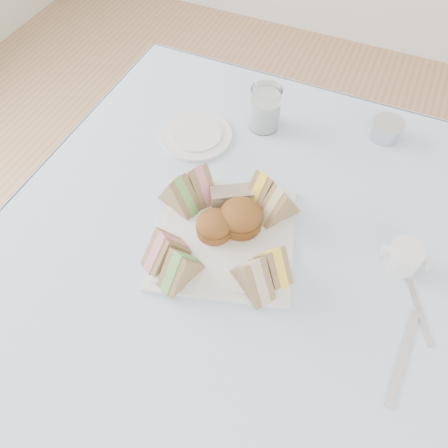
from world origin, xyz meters
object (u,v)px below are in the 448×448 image
at_px(table, 248,321).
at_px(serving_plate, 224,237).
at_px(water_glass, 265,108).
at_px(creamer_jug, 404,257).

distance_m(table, serving_plate, 0.39).
relative_size(serving_plate, water_glass, 2.55).
bearing_deg(creamer_jug, table, -179.69).
xyz_separation_m(serving_plate, water_glass, (-0.04, 0.33, 0.05)).
bearing_deg(serving_plate, table, -3.23).
distance_m(water_glass, creamer_jug, 0.45).
height_order(water_glass, creamer_jug, water_glass).
relative_size(table, water_glass, 8.60).
bearing_deg(water_glass, serving_plate, -82.49).
relative_size(table, serving_plate, 3.38).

